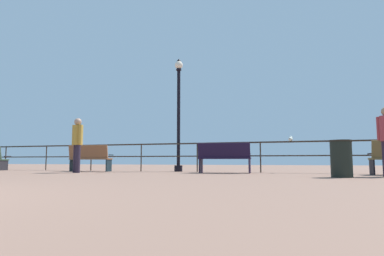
{
  "coord_description": "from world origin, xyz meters",
  "views": [
    {
      "loc": [
        4.67,
        -1.39,
        0.38
      ],
      "look_at": [
        1.07,
        9.24,
        1.5
      ],
      "focal_mm": 30.98,
      "sensor_mm": 36.0,
      "label": 1
    }
  ],
  "objects_px": {
    "lamppost_center": "(179,110)",
    "trash_bin": "(341,159)",
    "seagull_on_rail": "(291,139)",
    "bench_near_left": "(90,157)",
    "bench_near_right": "(224,156)",
    "person_at_railing": "(77,141)"
  },
  "relations": [
    {
      "from": "person_at_railing",
      "to": "trash_bin",
      "type": "xyz_separation_m",
      "value": [
        7.83,
        -0.58,
        -0.59
      ]
    },
    {
      "from": "person_at_railing",
      "to": "trash_bin",
      "type": "relative_size",
      "value": 2.05
    },
    {
      "from": "person_at_railing",
      "to": "seagull_on_rail",
      "type": "relative_size",
      "value": 4.85
    },
    {
      "from": "bench_near_right",
      "to": "person_at_railing",
      "type": "relative_size",
      "value": 0.94
    },
    {
      "from": "bench_near_right",
      "to": "trash_bin",
      "type": "xyz_separation_m",
      "value": [
        3.21,
        -1.81,
        -0.09
      ]
    },
    {
      "from": "bench_near_left",
      "to": "seagull_on_rail",
      "type": "relative_size",
      "value": 4.3
    },
    {
      "from": "seagull_on_rail",
      "to": "bench_near_left",
      "type": "bearing_deg",
      "value": -172.8
    },
    {
      "from": "lamppost_center",
      "to": "seagull_on_rail",
      "type": "relative_size",
      "value": 11.46
    },
    {
      "from": "seagull_on_rail",
      "to": "trash_bin",
      "type": "height_order",
      "value": "seagull_on_rail"
    },
    {
      "from": "bench_near_right",
      "to": "seagull_on_rail",
      "type": "relative_size",
      "value": 4.58
    },
    {
      "from": "bench_near_left",
      "to": "trash_bin",
      "type": "bearing_deg",
      "value": -12.44
    },
    {
      "from": "lamppost_center",
      "to": "trash_bin",
      "type": "bearing_deg",
      "value": -28.88
    },
    {
      "from": "bench_near_right",
      "to": "trash_bin",
      "type": "distance_m",
      "value": 3.68
    },
    {
      "from": "bench_near_right",
      "to": "lamppost_center",
      "type": "bearing_deg",
      "value": 152.07
    },
    {
      "from": "seagull_on_rail",
      "to": "trash_bin",
      "type": "distance_m",
      "value": 3.04
    },
    {
      "from": "seagull_on_rail",
      "to": "trash_bin",
      "type": "relative_size",
      "value": 0.42
    },
    {
      "from": "lamppost_center",
      "to": "seagull_on_rail",
      "type": "xyz_separation_m",
      "value": [
        3.94,
        -0.14,
        -1.14
      ]
    },
    {
      "from": "person_at_railing",
      "to": "trash_bin",
      "type": "distance_m",
      "value": 7.87
    },
    {
      "from": "bench_near_right",
      "to": "trash_bin",
      "type": "height_order",
      "value": "bench_near_right"
    },
    {
      "from": "trash_bin",
      "to": "person_at_railing",
      "type": "bearing_deg",
      "value": 175.75
    },
    {
      "from": "bench_near_left",
      "to": "lamppost_center",
      "type": "distance_m",
      "value": 3.67
    },
    {
      "from": "lamppost_center",
      "to": "person_at_railing",
      "type": "xyz_separation_m",
      "value": [
        -2.67,
        -2.26,
        -1.22
      ]
    }
  ]
}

